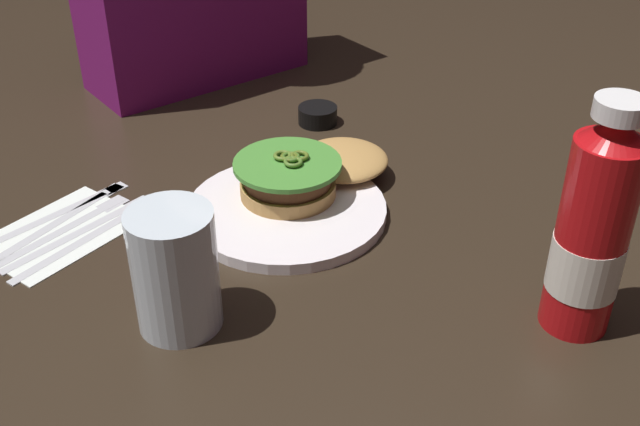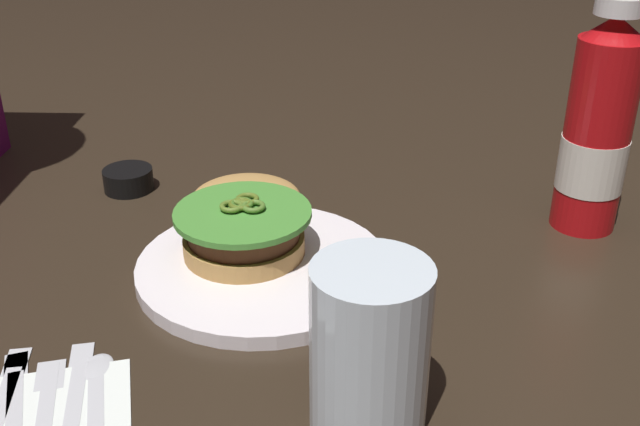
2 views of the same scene
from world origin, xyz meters
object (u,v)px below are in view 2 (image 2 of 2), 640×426
object	(u,v)px
spoon_utensil	(95,406)
water_glass	(370,349)
condiment_cup	(128,179)
ketchup_bottle	(597,132)
table_knife	(13,422)
burger_sandwich	(245,218)
butter_knife	(72,413)
fork_utensil	(43,424)
dinner_plate	(263,267)

from	to	relation	value
spoon_utensil	water_glass	bearing A→B (deg)	-90.44
water_glass	condiment_cup	xyz separation A→B (m)	(0.38, 0.27, -0.05)
ketchup_bottle	table_knife	size ratio (longest dim) A/B	1.23
burger_sandwich	water_glass	distance (m)	0.28
spoon_utensil	butter_knife	distance (m)	0.02
spoon_utensil	butter_knife	xyz separation A→B (m)	(-0.01, 0.01, -0.00)
water_glass	ketchup_bottle	bearing A→B (deg)	-37.26
butter_knife	ketchup_bottle	bearing A→B (deg)	-54.83
water_glass	butter_knife	bearing A→B (deg)	91.71
burger_sandwich	fork_utensil	distance (m)	0.29
butter_knife	table_knife	distance (m)	0.04
dinner_plate	water_glass	distance (m)	0.23
dinner_plate	butter_knife	xyz separation A→B (m)	(-0.20, 0.12, -0.00)
condiment_cup	spoon_utensil	xyz separation A→B (m)	(-0.38, -0.08, -0.01)
water_glass	fork_utensil	distance (m)	0.24
spoon_utensil	table_knife	world-z (taller)	same
water_glass	condiment_cup	bearing A→B (deg)	35.87
spoon_utensil	condiment_cup	bearing A→B (deg)	11.26
table_knife	dinner_plate	bearing A→B (deg)	-36.17
dinner_plate	fork_utensil	size ratio (longest dim) A/B	1.28
water_glass	butter_knife	distance (m)	0.22
dinner_plate	table_knife	world-z (taller)	dinner_plate
burger_sandwich	water_glass	xyz separation A→B (m)	(-0.25, -0.12, 0.03)
spoon_utensil	fork_utensil	world-z (taller)	same
water_glass	spoon_utensil	world-z (taller)	water_glass
dinner_plate	spoon_utensil	size ratio (longest dim) A/B	1.28
condiment_cup	table_knife	xyz separation A→B (m)	(-0.40, -0.02, -0.01)
table_knife	fork_utensil	bearing A→B (deg)	-92.98
fork_utensil	table_knife	xyz separation A→B (m)	(0.00, 0.02, 0.00)
burger_sandwich	table_knife	bearing A→B (deg)	153.29
dinner_plate	burger_sandwich	world-z (taller)	burger_sandwich
water_glass	fork_utensil	size ratio (longest dim) A/B	0.68
burger_sandwich	fork_utensil	xyz separation A→B (m)	(-0.27, 0.11, -0.03)
dinner_plate	ketchup_bottle	distance (m)	0.37
water_glass	fork_utensil	xyz separation A→B (m)	(-0.02, 0.23, -0.06)
table_knife	butter_knife	bearing A→B (deg)	-74.23
ketchup_bottle	fork_utensil	bearing A→B (deg)	125.19
burger_sandwich	ketchup_bottle	xyz separation A→B (m)	(0.06, -0.36, 0.07)
ketchup_bottle	burger_sandwich	bearing A→B (deg)	100.07
condiment_cup	fork_utensil	distance (m)	0.40
spoon_utensil	butter_knife	bearing A→B (deg)	118.08
water_glass	butter_knife	size ratio (longest dim) A/B	0.63
burger_sandwich	table_knife	world-z (taller)	burger_sandwich
water_glass	spoon_utensil	distance (m)	0.21
burger_sandwich	butter_knife	xyz separation A→B (m)	(-0.25, 0.09, -0.03)
burger_sandwich	condiment_cup	distance (m)	0.20
water_glass	table_knife	bearing A→B (deg)	93.92
butter_knife	fork_utensil	distance (m)	0.02
dinner_plate	condiment_cup	size ratio (longest dim) A/B	4.17
burger_sandwich	water_glass	world-z (taller)	water_glass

